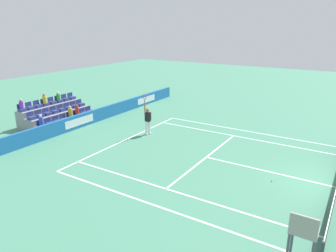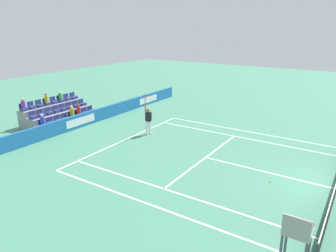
# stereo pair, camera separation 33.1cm
# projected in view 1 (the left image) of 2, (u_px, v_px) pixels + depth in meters

# --- Properties ---
(line_baseline) EXTENTS (10.97, 0.10, 0.01)m
(line_baseline) POSITION_uv_depth(u_px,v_px,m) (127.00, 139.00, 20.02)
(line_baseline) COLOR white
(line_baseline) RESTS_ON ground
(line_service) EXTENTS (8.23, 0.10, 0.01)m
(line_service) POSITION_uv_depth(u_px,v_px,m) (206.00, 157.00, 17.26)
(line_service) COLOR white
(line_service) RESTS_ON ground
(line_centre_service) EXTENTS (0.10, 6.40, 0.01)m
(line_centre_service) POSITION_uv_depth(u_px,v_px,m) (265.00, 171.00, 15.65)
(line_centre_service) COLOR white
(line_centre_service) RESTS_ON ground
(line_singles_sideline_left) EXTENTS (0.10, 11.89, 0.01)m
(line_singles_sideline_left) POSITION_uv_depth(u_px,v_px,m) (175.00, 192.00, 13.70)
(line_singles_sideline_left) COLOR white
(line_singles_sideline_left) RESTS_ON ground
(line_singles_sideline_right) EXTENTS (0.10, 11.89, 0.01)m
(line_singles_sideline_right) POSITION_uv_depth(u_px,v_px,m) (240.00, 137.00, 20.35)
(line_singles_sideline_right) COLOR white
(line_singles_sideline_right) RESTS_ON ground
(line_doubles_sideline_left) EXTENTS (0.10, 11.89, 0.01)m
(line_doubles_sideline_left) POSITION_uv_depth(u_px,v_px,m) (157.00, 206.00, 12.60)
(line_doubles_sideline_left) COLOR white
(line_doubles_sideline_left) RESTS_ON ground
(line_doubles_sideline_right) EXTENTS (0.10, 11.89, 0.01)m
(line_doubles_sideline_right) POSITION_uv_depth(u_px,v_px,m) (247.00, 131.00, 21.46)
(line_doubles_sideline_right) COLOR white
(line_doubles_sideline_right) RESTS_ON ground
(line_centre_mark) EXTENTS (0.10, 0.20, 0.01)m
(line_centre_mark) POSITION_uv_depth(u_px,v_px,m) (129.00, 139.00, 19.97)
(line_centre_mark) COLOR white
(line_centre_mark) RESTS_ON ground
(sponsor_barrier) EXTENTS (23.86, 0.22, 0.95)m
(sponsor_barrier) POSITION_uv_depth(u_px,v_px,m) (79.00, 121.00, 22.05)
(sponsor_barrier) COLOR #1E66AD
(sponsor_barrier) RESTS_ON ground
(tennis_player) EXTENTS (0.51, 0.41, 2.85)m
(tennis_player) POSITION_uv_depth(u_px,v_px,m) (148.00, 120.00, 20.58)
(tennis_player) COLOR white
(tennis_player) RESTS_ON ground
(umpire_chair) EXTENTS (0.70, 0.70, 2.34)m
(umpire_chair) POSITION_uv_depth(u_px,v_px,m) (303.00, 238.00, 8.35)
(umpire_chair) COLOR #474C54
(umpire_chair) RESTS_ON ground
(stadium_stand) EXTENTS (4.96, 2.85, 2.15)m
(stadium_stand) POSITION_uv_depth(u_px,v_px,m) (56.00, 115.00, 23.19)
(stadium_stand) COLOR gray
(stadium_stand) RESTS_ON ground
(loose_tennis_ball) EXTENTS (0.07, 0.07, 0.07)m
(loose_tennis_ball) POSITION_uv_depth(u_px,v_px,m) (272.00, 181.00, 14.60)
(loose_tennis_ball) COLOR #D1E533
(loose_tennis_ball) RESTS_ON ground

